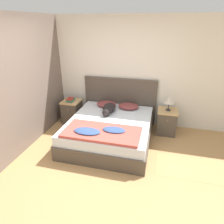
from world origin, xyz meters
name	(u,v)px	position (x,y,z in m)	size (l,w,h in m)	color
ground_plane	(93,173)	(0.00, 0.00, 0.00)	(16.00, 16.00, 0.00)	tan
wall_back	(120,72)	(0.00, 2.13, 1.27)	(9.00, 0.06, 2.55)	silver
wall_side_left	(36,79)	(-1.58, 1.05, 1.27)	(0.06, 3.10, 2.55)	#706056
bed	(110,131)	(0.02, 1.07, 0.25)	(1.72, 1.92, 0.50)	#4C4238
headboard	(120,100)	(0.02, 2.06, 0.60)	(1.80, 0.06, 1.15)	#4C4238
nightstand_left	(72,111)	(-1.17, 1.74, 0.29)	(0.44, 0.47, 0.57)	#4C4238
nightstand_right	(167,121)	(1.20, 1.74, 0.29)	(0.44, 0.47, 0.57)	#4C4238
pillow_left	(106,104)	(-0.26, 1.79, 0.56)	(0.48, 0.39, 0.11)	brown
pillow_right	(128,106)	(0.29, 1.79, 0.56)	(0.48, 0.39, 0.11)	brown
quilt	(101,132)	(0.00, 0.50, 0.53)	(1.42, 0.69, 0.09)	#BC4C42
dog	(109,109)	(-0.11, 1.45, 0.59)	(0.28, 0.66, 0.19)	black
book_stack	(70,100)	(-1.17, 1.71, 0.61)	(0.18, 0.22, 0.08)	#285689
table_lamp	(169,100)	(1.20, 1.74, 0.81)	(0.23, 0.23, 0.33)	#2D2D33
rug	(192,169)	(1.67, 0.53, 0.00)	(1.22, 0.62, 0.00)	tan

